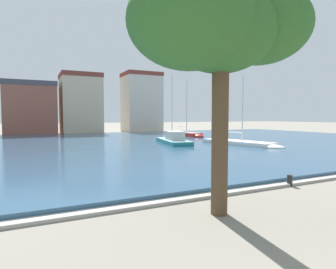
{
  "coord_description": "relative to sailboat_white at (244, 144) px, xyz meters",
  "views": [
    {
      "loc": [
        -4.17,
        -0.42,
        3.13
      ],
      "look_at": [
        2.33,
        12.93,
        2.2
      ],
      "focal_mm": 30.24,
      "sensor_mm": 36.0,
      "label": 1
    }
  ],
  "objects": [
    {
      "name": "quay_edge_coping",
      "position": [
        -15.41,
        -13.37,
        -0.28
      ],
      "size": [
        87.47,
        0.5,
        0.12
      ],
      "primitive_type": "cube",
      "color": "#ADA89E",
      "rests_on": "ground"
    },
    {
      "name": "sailboat_white",
      "position": [
        0.0,
        0.0,
        0.0
      ],
      "size": [
        3.96,
        9.52,
        7.3
      ],
      "color": "white",
      "rests_on": "ground"
    },
    {
      "name": "townhouse_narrow_midrow",
      "position": [
        -11.06,
        32.24,
        5.19
      ],
      "size": [
        7.1,
        7.55,
        11.03
      ],
      "color": "#C6B293",
      "rests_on": "ground"
    },
    {
      "name": "harbor_water",
      "position": [
        -15.41,
        7.71,
        -0.21
      ],
      "size": [
        87.47,
        41.67,
        0.27
      ],
      "primitive_type": "cube",
      "color": "#2D5170",
      "rests_on": "ground"
    },
    {
      "name": "shade_tree",
      "position": [
        -14.21,
        -15.21,
        5.52
      ],
      "size": [
        6.24,
        3.72,
        7.35
      ],
      "color": "brown",
      "rests_on": "ground"
    },
    {
      "name": "sailboat_teal",
      "position": [
        -5.72,
        4.95,
        0.18
      ],
      "size": [
        3.46,
        8.19,
        7.58
      ],
      "color": "teal",
      "rests_on": "ground"
    },
    {
      "name": "sailboat_red",
      "position": [
        1.58,
        14.32,
        0.09
      ],
      "size": [
        1.91,
        8.19,
        8.53
      ],
      "color": "red",
      "rests_on": "ground"
    },
    {
      "name": "townhouse_end_terrace",
      "position": [
        -19.5,
        32.42,
        4.22
      ],
      "size": [
        8.41,
        7.86,
        9.1
      ],
      "color": "#8E5142",
      "rests_on": "ground"
    },
    {
      "name": "mooring_bollard",
      "position": [
        -9.08,
        -13.52,
        -0.09
      ],
      "size": [
        0.24,
        0.24,
        0.5
      ],
      "primitive_type": "cylinder",
      "color": "#232326",
      "rests_on": "ground"
    },
    {
      "name": "townhouse_corner_house",
      "position": [
        1.53,
        33.62,
        5.81
      ],
      "size": [
        7.47,
        6.44,
        12.28
      ],
      "color": "beige",
      "rests_on": "ground"
    }
  ]
}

